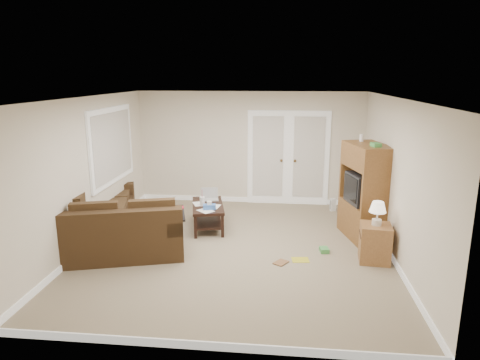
# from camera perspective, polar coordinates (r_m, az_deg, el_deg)

# --- Properties ---
(floor) EXTENTS (5.50, 5.50, 0.00)m
(floor) POSITION_cam_1_polar(r_m,az_deg,el_deg) (7.28, -0.47, -9.14)
(floor) COLOR gray
(floor) RESTS_ON ground
(ceiling) EXTENTS (5.00, 5.50, 0.02)m
(ceiling) POSITION_cam_1_polar(r_m,az_deg,el_deg) (6.71, -0.51, 10.92)
(ceiling) COLOR silver
(ceiling) RESTS_ON wall_back
(wall_left) EXTENTS (0.02, 5.50, 2.50)m
(wall_left) POSITION_cam_1_polar(r_m,az_deg,el_deg) (7.58, -19.62, 0.91)
(wall_left) COLOR silver
(wall_left) RESTS_ON floor
(wall_right) EXTENTS (0.02, 5.50, 2.50)m
(wall_right) POSITION_cam_1_polar(r_m,az_deg,el_deg) (7.07, 20.09, -0.04)
(wall_right) COLOR silver
(wall_right) RESTS_ON floor
(wall_back) EXTENTS (5.00, 0.02, 2.50)m
(wall_back) POSITION_cam_1_polar(r_m,az_deg,el_deg) (9.57, 1.36, 4.27)
(wall_back) COLOR silver
(wall_back) RESTS_ON floor
(wall_front) EXTENTS (5.00, 0.02, 2.50)m
(wall_front) POSITION_cam_1_polar(r_m,az_deg,el_deg) (4.29, -4.66, -8.00)
(wall_front) COLOR silver
(wall_front) RESTS_ON floor
(baseboards) EXTENTS (5.00, 5.50, 0.10)m
(baseboards) POSITION_cam_1_polar(r_m,az_deg,el_deg) (7.26, -0.47, -8.77)
(baseboards) COLOR white
(baseboards) RESTS_ON floor
(french_doors) EXTENTS (1.80, 0.05, 2.13)m
(french_doors) POSITION_cam_1_polar(r_m,az_deg,el_deg) (9.55, 6.43, 2.85)
(french_doors) COLOR white
(french_doors) RESTS_ON floor
(window_left) EXTENTS (0.05, 1.92, 1.42)m
(window_left) POSITION_cam_1_polar(r_m,az_deg,el_deg) (8.41, -16.68, 4.42)
(window_left) COLOR white
(window_left) RESTS_ON wall_left
(sectional_sofa) EXTENTS (2.55, 2.94, 0.87)m
(sectional_sofa) POSITION_cam_1_polar(r_m,az_deg,el_deg) (7.79, -16.63, -5.49)
(sectional_sofa) COLOR #3B2916
(sectional_sofa) RESTS_ON floor
(coffee_table) EXTENTS (0.79, 1.23, 0.77)m
(coffee_table) POSITION_cam_1_polar(r_m,az_deg,el_deg) (8.19, -4.29, -4.64)
(coffee_table) COLOR black
(coffee_table) RESTS_ON floor
(tv_armoire) EXTENTS (0.81, 1.16, 1.82)m
(tv_armoire) POSITION_cam_1_polar(r_m,az_deg,el_deg) (7.83, 16.37, -1.44)
(tv_armoire) COLOR brown
(tv_armoire) RESTS_ON floor
(side_cabinet) EXTENTS (0.50, 0.50, 0.97)m
(side_cabinet) POSITION_cam_1_polar(r_m,az_deg,el_deg) (7.02, 17.58, -7.63)
(side_cabinet) COLOR olive
(side_cabinet) RESTS_ON floor
(space_heater) EXTENTS (0.13, 0.12, 0.27)m
(space_heater) POSITION_cam_1_polar(r_m,az_deg,el_deg) (9.39, 12.31, -3.25)
(space_heater) COLOR white
(space_heater) RESTS_ON floor
(floor_magazine) EXTENTS (0.29, 0.24, 0.01)m
(floor_magazine) POSITION_cam_1_polar(r_m,az_deg,el_deg) (6.93, 8.05, -10.50)
(floor_magazine) COLOR gold
(floor_magazine) RESTS_ON floor
(floor_greenbox) EXTENTS (0.16, 0.20, 0.07)m
(floor_greenbox) POSITION_cam_1_polar(r_m,az_deg,el_deg) (7.27, 11.16, -9.13)
(floor_greenbox) COLOR #469A48
(floor_greenbox) RESTS_ON floor
(floor_book) EXTENTS (0.27, 0.28, 0.02)m
(floor_book) POSITION_cam_1_polar(r_m,az_deg,el_deg) (6.83, 4.87, -10.73)
(floor_book) COLOR brown
(floor_book) RESTS_ON floor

